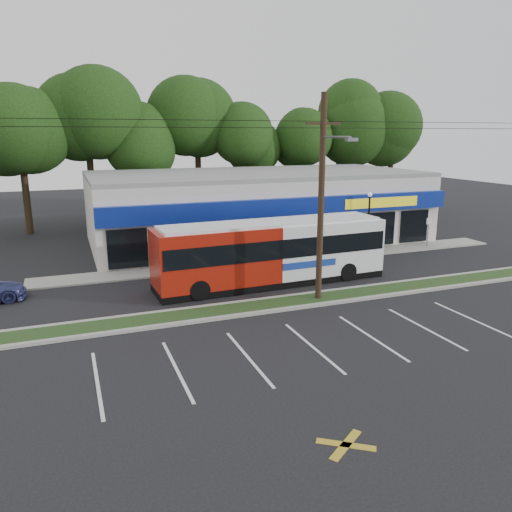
{
  "coord_description": "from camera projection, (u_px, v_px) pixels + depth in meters",
  "views": [
    {
      "loc": [
        -8.51,
        -20.14,
        8.14
      ],
      "look_at": [
        1.19,
        5.0,
        1.52
      ],
      "focal_mm": 35.0,
      "sensor_mm": 36.0,
      "label": 1
    }
  ],
  "objects": [
    {
      "name": "metrobus",
      "position": [
        272.0,
        251.0,
        27.48
      ],
      "size": [
        13.18,
        3.25,
        3.51
      ],
      "rotation": [
        0.0,
        0.0,
        0.04
      ],
      "color": "#9E190C",
      "rests_on": "ground"
    },
    {
      "name": "ground",
      "position": [
        271.0,
        314.0,
        23.17
      ],
      "size": [
        120.0,
        120.0,
        0.0
      ],
      "primitive_type": "plane",
      "color": "black",
      "rests_on": "ground"
    },
    {
      "name": "curb_north",
      "position": [
        256.0,
        300.0,
        24.83
      ],
      "size": [
        40.0,
        0.25,
        0.14
      ],
      "primitive_type": "cube",
      "color": "#9E9E93",
      "rests_on": "ground"
    },
    {
      "name": "strip_mall",
      "position": [
        257.0,
        206.0,
        38.88
      ],
      "size": [
        25.0,
        12.55,
        5.3
      ],
      "color": "beige",
      "rests_on": "ground"
    },
    {
      "name": "pedestrian_a",
      "position": [
        304.0,
        250.0,
        32.01
      ],
      "size": [
        0.74,
        0.61,
        1.73
      ],
      "primitive_type": "imported",
      "rotation": [
        0.0,
        0.0,
        3.51
      ],
      "color": "silver",
      "rests_on": "ground"
    },
    {
      "name": "curb_south",
      "position": [
        270.0,
        311.0,
        23.29
      ],
      "size": [
        40.0,
        0.25,
        0.14
      ],
      "primitive_type": "cube",
      "color": "#9E9E93",
      "rests_on": "ground"
    },
    {
      "name": "sidewalk",
      "position": [
        288.0,
        259.0,
        33.06
      ],
      "size": [
        32.0,
        2.2,
        0.1
      ],
      "primitive_type": "cube",
      "color": "#9E9E93",
      "rests_on": "ground"
    },
    {
      "name": "grass_strip",
      "position": [
        263.0,
        306.0,
        24.06
      ],
      "size": [
        40.0,
        1.6,
        0.12
      ],
      "primitive_type": "cube",
      "color": "#213515",
      "rests_on": "ground"
    },
    {
      "name": "pedestrian_b",
      "position": [
        248.0,
        252.0,
        31.35
      ],
      "size": [
        0.87,
        0.68,
        1.79
      ],
      "primitive_type": "imported",
      "rotation": [
        0.0,
        0.0,
        3.15
      ],
      "color": "silver",
      "rests_on": "ground"
    },
    {
      "name": "car_dark",
      "position": [
        289.0,
        249.0,
        32.36
      ],
      "size": [
        5.26,
        2.81,
        1.7
      ],
      "primitive_type": "imported",
      "rotation": [
        0.0,
        0.0,
        1.74
      ],
      "color": "black",
      "rests_on": "ground"
    },
    {
      "name": "utility_pole",
      "position": [
        319.0,
        193.0,
        23.7
      ],
      "size": [
        50.0,
        2.77,
        10.0
      ],
      "color": "black",
      "rests_on": "ground"
    },
    {
      "name": "sign_post",
      "position": [
        429.0,
        227.0,
        36.16
      ],
      "size": [
        0.45,
        0.1,
        2.23
      ],
      "color": "#59595E",
      "rests_on": "ground"
    },
    {
      "name": "tree_line",
      "position": [
        203.0,
        131.0,
        46.11
      ],
      "size": [
        46.76,
        6.76,
        11.83
      ],
      "color": "black",
      "rests_on": "ground"
    },
    {
      "name": "lamp_post",
      "position": [
        369.0,
        215.0,
        34.35
      ],
      "size": [
        0.3,
        0.3,
        4.25
      ],
      "color": "black",
      "rests_on": "ground"
    }
  ]
}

